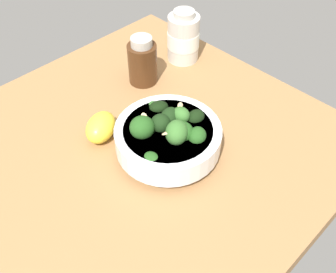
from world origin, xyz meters
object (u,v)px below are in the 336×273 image
at_px(lemon_wedge, 101,127).
at_px(bottle_short, 183,38).
at_px(bottle_tall, 142,62).
at_px(bowl_of_broccoli, 168,135).

xyz_separation_m(lemon_wedge, bottle_short, (0.30, 0.07, 0.03)).
height_order(lemon_wedge, bottle_short, bottle_short).
bearing_deg(bottle_tall, bottle_short, -1.11).
relative_size(lemon_wedge, bottle_short, 0.62).
bearing_deg(bottle_tall, bowl_of_broccoli, -120.52).
bearing_deg(lemon_wedge, bowl_of_broccoli, -61.77).
bearing_deg(bottle_short, bowl_of_broccoli, -141.58).
relative_size(lemon_wedge, bottle_tall, 0.70).
height_order(bowl_of_broccoli, bottle_short, bottle_short).
relative_size(bowl_of_broccoli, lemon_wedge, 2.52).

